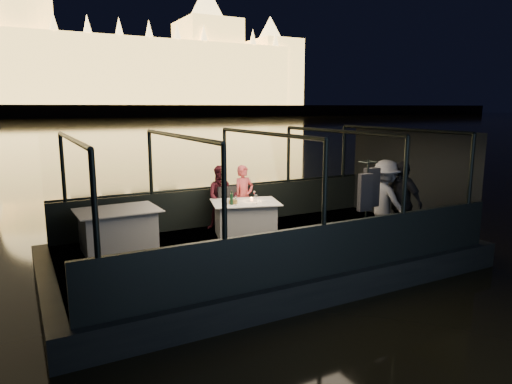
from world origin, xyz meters
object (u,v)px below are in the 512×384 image
chair_port_left (231,212)px  passenger_dark (401,203)px  chair_port_right (243,209)px  person_man_maroon (222,198)px  passenger_stripe (385,202)px  wine_bottle (232,198)px  dining_table_central (245,219)px  coat_stand (366,208)px  dining_table_aft (119,232)px  person_woman_coral (244,196)px

chair_port_left → passenger_dark: size_ratio=0.58×
chair_port_right → person_man_maroon: 0.57m
passenger_stripe → wine_bottle: 3.23m
chair_port_right → passenger_dark: bearing=-62.3°
passenger_dark → dining_table_central: bearing=-131.5°
chair_port_left → wine_bottle: 0.77m
dining_table_central → coat_stand: coat_stand is taller
dining_table_aft → coat_stand: coat_stand is taller
coat_stand → dining_table_central: bearing=125.4°
dining_table_aft → coat_stand: (4.24, -2.40, 0.51)m
chair_port_right → person_woman_coral: size_ratio=0.65×
wine_bottle → chair_port_right: bearing=48.6°
person_man_maroon → dining_table_aft: bearing=-144.6°
dining_table_aft → passenger_dark: size_ratio=0.90×
person_woman_coral → passenger_stripe: size_ratio=0.84×
passenger_stripe → wine_bottle: size_ratio=5.86×
chair_port_right → person_man_maroon: person_man_maroon is taller
person_woman_coral → dining_table_aft: bearing=-179.4°
coat_stand → wine_bottle: (-1.92, 2.05, 0.02)m
dining_table_aft → chair_port_left: size_ratio=1.56×
passenger_stripe → passenger_dark: (0.24, -0.21, 0.00)m
chair_port_left → passenger_stripe: (2.52, -2.22, 0.40)m
chair_port_left → coat_stand: size_ratio=0.55×
person_woman_coral → passenger_stripe: passenger_stripe is taller
chair_port_left → dining_table_aft: bearing=-174.4°
dining_table_aft → person_woman_coral: 3.09m
person_woman_coral → passenger_dark: bearing=-58.8°
person_woman_coral → person_man_maroon: bearing=173.2°
chair_port_left → coat_stand: (1.67, -2.61, 0.45)m
dining_table_aft → chair_port_left: (2.57, 0.21, 0.06)m
chair_port_left → person_man_maroon: (-0.11, 0.27, 0.30)m
dining_table_central → dining_table_aft: (-2.70, 0.24, 0.00)m
person_man_maroon → passenger_dark: passenger_dark is taller
dining_table_central → person_man_maroon: person_man_maroon is taller
dining_table_central → chair_port_right: chair_port_right is taller
chair_port_right → chair_port_left: bearing=-173.7°
dining_table_aft → person_man_maroon: person_man_maroon is taller
dining_table_aft → passenger_dark: passenger_dark is taller
person_man_maroon → passenger_stripe: size_ratio=0.86×
passenger_dark → chair_port_left: bearing=-135.8°
dining_table_central → chair_port_right: (0.24, 0.59, 0.06)m
coat_stand → person_woman_coral: coat_stand is taller
person_man_maroon → passenger_dark: (2.86, -2.71, 0.10)m
chair_port_right → coat_stand: size_ratio=0.52×
dining_table_aft → chair_port_right: (2.94, 0.36, 0.06)m
chair_port_right → person_woman_coral: (0.09, 0.15, 0.30)m
person_woman_coral → passenger_stripe: 3.25m
dining_table_central → passenger_stripe: passenger_stripe is taller
chair_port_left → coat_stand: coat_stand is taller
dining_table_central → passenger_stripe: 3.01m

